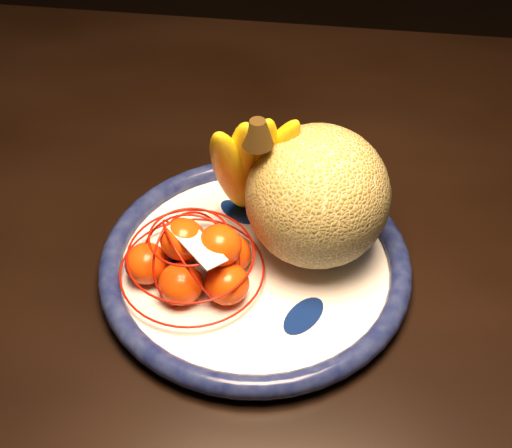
# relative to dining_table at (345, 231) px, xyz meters

# --- Properties ---
(dining_table) EXTENTS (1.43, 0.89, 0.70)m
(dining_table) POSITION_rel_dining_table_xyz_m (0.00, 0.00, 0.00)
(dining_table) COLOR black
(dining_table) RESTS_ON ground
(fruit_bowl) EXTENTS (0.36, 0.36, 0.03)m
(fruit_bowl) POSITION_rel_dining_table_xyz_m (-0.11, -0.15, 0.09)
(fruit_bowl) COLOR white
(fruit_bowl) RESTS_ON dining_table
(cantaloupe) EXTENTS (0.16, 0.16, 0.16)m
(cantaloupe) POSITION_rel_dining_table_xyz_m (-0.04, -0.12, 0.17)
(cantaloupe) COLOR olive
(cantaloupe) RESTS_ON fruit_bowl
(banana_bunch) EXTENTS (0.12, 0.13, 0.20)m
(banana_bunch) POSITION_rel_dining_table_xyz_m (-0.12, -0.09, 0.19)
(banana_bunch) COLOR yellow
(banana_bunch) RESTS_ON fruit_bowl
(mandarin_bag) EXTENTS (0.21, 0.21, 0.10)m
(mandarin_bag) POSITION_rel_dining_table_xyz_m (-0.17, -0.18, 0.12)
(mandarin_bag) COLOR #FF3F0F
(mandarin_bag) RESTS_ON fruit_bowl
(price_tag) EXTENTS (0.07, 0.07, 0.01)m
(price_tag) POSITION_rel_dining_table_xyz_m (-0.17, -0.19, 0.16)
(price_tag) COLOR white
(price_tag) RESTS_ON mandarin_bag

